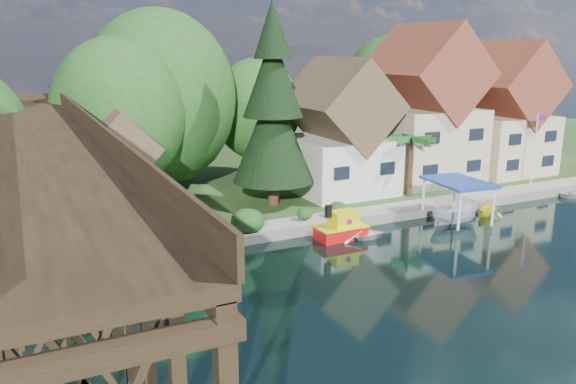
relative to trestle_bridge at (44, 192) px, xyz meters
name	(u,v)px	position (x,y,z in m)	size (l,w,h in m)	color
ground	(377,277)	(16.00, -5.17, -5.35)	(140.00, 140.00, 0.00)	black
bank	(195,163)	(16.00, 28.83, -5.10)	(140.00, 52.00, 0.50)	#29471C
seawall	(359,223)	(20.00, 2.83, -5.04)	(60.00, 0.40, 0.62)	slate
promenade	(373,211)	(22.00, 4.13, -4.82)	(50.00, 2.60, 0.06)	gray
trestle_bridge	(44,192)	(0.00, 0.00, 0.00)	(4.12, 44.18, 9.30)	black
house_left	(339,136)	(23.00, 10.83, -0.21)	(7.64, 8.64, 11.02)	silver
house_center	(423,115)	(32.00, 11.33, 1.07)	(8.65, 9.18, 13.89)	#BCB393
house_right	(501,117)	(41.00, 10.83, 0.43)	(8.15, 8.64, 12.45)	beige
shed	(119,176)	(5.00, 9.33, -1.52)	(5.09, 5.40, 7.85)	silver
bg_trees	(247,107)	(17.00, 16.08, 1.94)	(49.90, 13.30, 10.57)	#382314
shrubs	(237,221)	(11.40, 4.09, -4.12)	(15.76, 2.47, 1.70)	#1B3914
conifer	(273,109)	(16.31, 9.20, 2.41)	(6.13, 6.13, 15.08)	#382314
palm_tree	(412,141)	(27.28, 6.74, -0.34)	(3.77, 3.77, 5.16)	#382314
flagpole	(536,142)	(39.07, 4.81, -0.98)	(0.99, 0.13, 6.31)	white
tugboat	(341,228)	(17.58, 1.26, -4.62)	(3.37, 1.88, 2.42)	red
boat_white_a	(359,233)	(18.68, 0.82, -4.99)	(2.49, 3.49, 0.72)	white
boat_canopy	(457,205)	(26.59, 0.48, -4.00)	(4.07, 5.19, 3.14)	silver
boat_yellow	(488,206)	(30.16, 1.01, -4.66)	(2.27, 2.63, 1.38)	yellow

